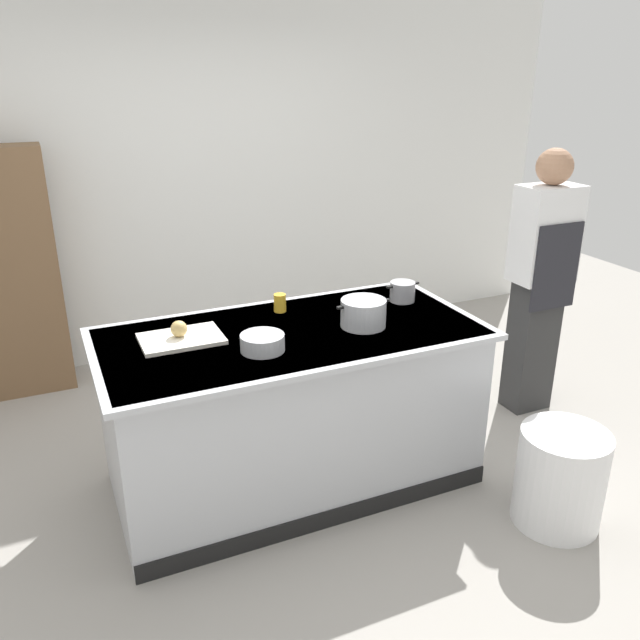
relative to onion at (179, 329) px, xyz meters
name	(u,v)px	position (x,y,z in m)	size (l,w,h in m)	color
ground_plane	(294,478)	(0.55, -0.12, -0.96)	(10.00, 10.00, 0.00)	#9E9991
back_wall	(187,161)	(0.55, 1.98, 0.54)	(6.40, 0.12, 3.00)	white
counter_island	(293,406)	(0.55, -0.12, -0.50)	(1.98, 0.98, 0.90)	#B7BABF
cutting_board	(181,339)	(0.01, -0.01, -0.05)	(0.40, 0.28, 0.02)	silver
onion	(179,329)	(0.00, 0.00, 0.00)	(0.08, 0.08, 0.08)	tan
stock_pot	(363,313)	(0.92, -0.21, 0.01)	(0.30, 0.24, 0.15)	#B7BABF
sauce_pan	(402,291)	(1.31, 0.04, 0.00)	(0.21, 0.14, 0.11)	#99999E
mixing_bowl	(262,343)	(0.33, -0.29, -0.02)	(0.21, 0.21, 0.08)	#B7BABF
juice_cup	(280,303)	(0.60, 0.17, -0.01)	(0.07, 0.07, 0.10)	yellow
trash_bin	(560,478)	(1.63, -1.00, -0.71)	(0.44, 0.44, 0.51)	white
person_chef	(540,278)	(2.31, 0.02, -0.05)	(0.38, 0.25, 1.72)	#2E2E2E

